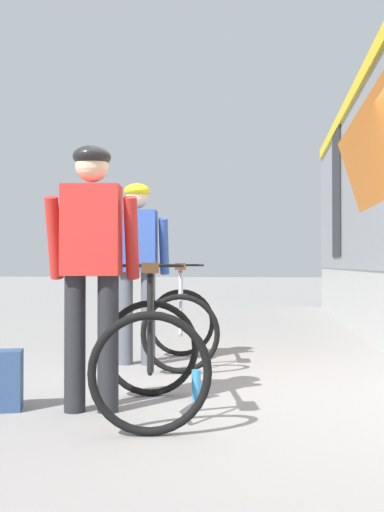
{
  "coord_description": "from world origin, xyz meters",
  "views": [
    {
      "loc": [
        0.08,
        -4.44,
        0.98
      ],
      "look_at": [
        -0.57,
        0.91,
        1.05
      ],
      "focal_mm": 41.65,
      "sensor_mm": 36.0,
      "label": 1
    }
  ],
  "objects": [
    {
      "name": "ground_plane",
      "position": [
        0.0,
        0.0,
        0.0
      ],
      "size": [
        80.0,
        80.0,
        0.0
      ],
      "primitive_type": "plane",
      "color": "gray"
    },
    {
      "name": "backpack_on_platform",
      "position": [
        -1.67,
        -0.66,
        0.2
      ],
      "size": [
        0.32,
        0.25,
        0.4
      ],
      "primitive_type": "cube",
      "rotation": [
        0.0,
        0.0,
        0.28
      ],
      "color": "navy",
      "rests_on": "ground"
    },
    {
      "name": "cyclist_far_in_blue",
      "position": [
        -1.15,
        1.23,
        1.05
      ],
      "size": [
        0.63,
        0.33,
        1.76
      ],
      "color": "#4C515B",
      "rests_on": "ground"
    },
    {
      "name": "water_bottle_near_the_bikes",
      "position": [
        -0.4,
        -0.2,
        0.11
      ],
      "size": [
        0.07,
        0.07,
        0.22
      ],
      "primitive_type": "cylinder",
      "color": "#338CCC",
      "rests_on": "ground"
    },
    {
      "name": "bicycle_far_silver",
      "position": [
        -0.73,
        1.3,
        0.4
      ],
      "size": [
        0.84,
        1.15,
        0.99
      ],
      "color": "black",
      "rests_on": "ground"
    },
    {
      "name": "bicycle_near_black",
      "position": [
        -0.66,
        -0.62,
        0.4
      ],
      "size": [
        0.89,
        1.18,
        0.99
      ],
      "color": "black",
      "rests_on": "ground"
    },
    {
      "name": "cyclist_near_in_red",
      "position": [
        -1.06,
        -0.61,
        1.05
      ],
      "size": [
        0.63,
        0.35,
        1.76
      ],
      "color": "#232328",
      "rests_on": "ground"
    }
  ]
}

